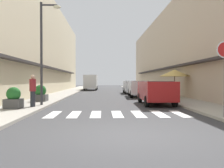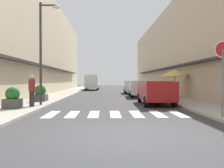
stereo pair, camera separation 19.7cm
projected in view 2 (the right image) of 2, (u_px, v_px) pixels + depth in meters
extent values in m
plane|color=#38383A|center=(109.00, 95.00, 25.30)|extent=(103.76, 103.76, 0.00)
cube|color=#9E998E|center=(63.00, 94.00, 25.16)|extent=(2.52, 66.03, 0.12)
cube|color=#ADA899|center=(156.00, 94.00, 25.44)|extent=(2.52, 66.03, 0.12)
cube|color=beige|center=(31.00, 46.00, 26.33)|extent=(5.00, 44.45, 10.82)
cube|color=#332D2D|center=(56.00, 69.00, 26.45)|extent=(0.50, 31.11, 0.16)
cube|color=#C6B299|center=(186.00, 52.00, 26.83)|extent=(5.00, 44.45, 9.55)
cube|color=#332D2D|center=(162.00, 69.00, 26.78)|extent=(0.50, 31.11, 0.16)
cube|color=silver|center=(51.00, 114.00, 10.46)|extent=(0.45, 2.20, 0.01)
cube|color=silver|center=(73.00, 114.00, 10.49)|extent=(0.45, 2.20, 0.01)
cube|color=silver|center=(94.00, 114.00, 10.52)|extent=(0.45, 2.20, 0.01)
cube|color=silver|center=(115.00, 114.00, 10.54)|extent=(0.45, 2.20, 0.01)
cube|color=silver|center=(136.00, 114.00, 10.57)|extent=(0.45, 2.20, 0.01)
cube|color=silver|center=(157.00, 114.00, 10.60)|extent=(0.45, 2.20, 0.01)
cube|color=silver|center=(178.00, 114.00, 10.62)|extent=(0.45, 2.20, 0.01)
cube|color=maroon|center=(155.00, 90.00, 14.78)|extent=(1.84, 4.36, 1.13)
cube|color=black|center=(156.00, 86.00, 14.56)|extent=(1.52, 2.45, 0.56)
cylinder|color=black|center=(140.00, 98.00, 16.21)|extent=(0.23, 0.64, 0.64)
cylinder|color=black|center=(163.00, 98.00, 16.22)|extent=(0.23, 0.64, 0.64)
cylinder|color=black|center=(146.00, 102.00, 13.35)|extent=(0.23, 0.64, 0.64)
cylinder|color=black|center=(174.00, 102.00, 13.36)|extent=(0.23, 0.64, 0.64)
cube|color=silver|center=(139.00, 87.00, 21.70)|extent=(1.96, 4.52, 1.13)
cube|color=black|center=(140.00, 84.00, 21.47)|extent=(1.59, 2.56, 0.56)
cylinder|color=black|center=(130.00, 93.00, 23.19)|extent=(0.25, 0.65, 0.64)
cylinder|color=black|center=(146.00, 93.00, 23.16)|extent=(0.25, 0.65, 0.64)
cylinder|color=black|center=(132.00, 94.00, 20.26)|extent=(0.25, 0.65, 0.64)
cylinder|color=black|center=(150.00, 94.00, 20.23)|extent=(0.25, 0.65, 0.64)
cube|color=silver|center=(132.00, 86.00, 27.59)|extent=(1.93, 4.48, 1.13)
cube|color=black|center=(132.00, 83.00, 27.37)|extent=(1.57, 2.53, 0.56)
cylinder|color=black|center=(125.00, 90.00, 29.07)|extent=(0.25, 0.65, 0.64)
cylinder|color=black|center=(138.00, 90.00, 29.05)|extent=(0.25, 0.65, 0.64)
cylinder|color=black|center=(126.00, 91.00, 26.16)|extent=(0.25, 0.65, 0.64)
cylinder|color=black|center=(140.00, 91.00, 26.14)|extent=(0.25, 0.65, 0.64)
cube|color=silver|center=(92.00, 82.00, 37.39)|extent=(2.03, 5.43, 2.03)
cube|color=black|center=(92.00, 77.00, 37.11)|extent=(1.68, 3.05, 0.56)
cylinder|color=black|center=(88.00, 88.00, 39.17)|extent=(0.23, 0.64, 0.64)
cylinder|color=black|center=(98.00, 88.00, 39.20)|extent=(0.23, 0.64, 0.64)
cylinder|color=black|center=(85.00, 88.00, 35.61)|extent=(0.23, 0.64, 0.64)
cylinder|color=black|center=(97.00, 88.00, 35.64)|extent=(0.23, 0.64, 0.64)
cylinder|color=slate|center=(222.00, 83.00, 8.91)|extent=(0.07, 0.07, 2.57)
cylinder|color=red|center=(223.00, 49.00, 8.89)|extent=(0.64, 0.03, 0.64)
torus|color=white|center=(223.00, 49.00, 8.89)|extent=(0.65, 0.05, 0.65)
cylinder|color=#38383D|center=(41.00, 54.00, 13.47)|extent=(0.14, 0.14, 5.85)
cylinder|color=#38383D|center=(48.00, 5.00, 13.44)|extent=(0.90, 0.10, 0.10)
ellipsoid|color=beige|center=(56.00, 7.00, 13.46)|extent=(0.44, 0.28, 0.20)
cylinder|color=#262626|center=(175.00, 97.00, 19.09)|extent=(0.48, 0.48, 0.06)
cylinder|color=#4C3823|center=(175.00, 85.00, 19.08)|extent=(0.06, 0.06, 2.00)
cone|color=#D8B259|center=(175.00, 73.00, 19.06)|extent=(2.46, 2.46, 0.55)
cube|color=#4C4C4C|center=(13.00, 103.00, 11.89)|extent=(0.79, 0.79, 0.47)
sphere|color=#236628|center=(13.00, 94.00, 11.89)|extent=(0.70, 0.70, 0.70)
cube|color=#4C4C4C|center=(40.00, 98.00, 15.95)|extent=(0.88, 0.88, 0.44)
sphere|color=#236628|center=(40.00, 91.00, 15.95)|extent=(0.77, 0.77, 0.77)
cylinder|color=#282B33|center=(32.00, 99.00, 12.61)|extent=(0.26, 0.26, 0.82)
cylinder|color=maroon|center=(32.00, 85.00, 12.59)|extent=(0.34, 0.34, 0.65)
sphere|color=tan|center=(32.00, 77.00, 12.59)|extent=(0.22, 0.22, 0.22)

